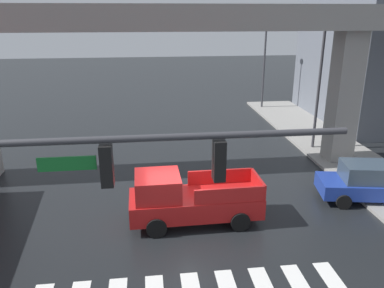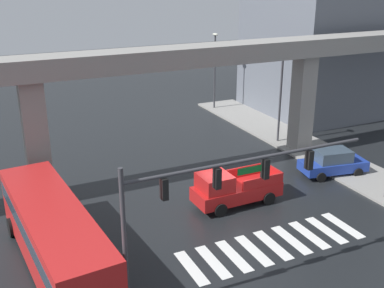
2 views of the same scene
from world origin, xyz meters
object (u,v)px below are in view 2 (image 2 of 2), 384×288
object	(u,v)px
city_bus	(54,233)
sedan_blue	(333,162)
street_lamp_mid_block	(281,85)
street_lamp_far_north	(215,62)
traffic_signal_mast	(214,188)
pickup_truck	(232,189)

from	to	relation	value
city_bus	sedan_blue	world-z (taller)	city_bus
city_bus	street_lamp_mid_block	size ratio (longest dim) A/B	1.52
sedan_blue	city_bus	bearing A→B (deg)	-171.47
city_bus	street_lamp_far_north	distance (m)	27.44
traffic_signal_mast	street_lamp_far_north	distance (m)	27.72
city_bus	sedan_blue	bearing A→B (deg)	8.53
sedan_blue	pickup_truck	bearing A→B (deg)	-173.62
traffic_signal_mast	street_lamp_mid_block	bearing A→B (deg)	46.75
traffic_signal_mast	street_lamp_mid_block	distance (m)	19.05
sedan_blue	traffic_signal_mast	bearing A→B (deg)	-150.33
sedan_blue	street_lamp_mid_block	world-z (taller)	street_lamp_mid_block
pickup_truck	sedan_blue	distance (m)	8.13
city_bus	street_lamp_far_north	world-z (taller)	street_lamp_far_north
pickup_truck	street_lamp_far_north	bearing A→B (deg)	65.01
sedan_blue	traffic_signal_mast	xyz separation A→B (m)	(-12.67, -7.22, 3.83)
traffic_signal_mast	street_lamp_mid_block	size ratio (longest dim) A/B	1.50
city_bus	street_lamp_far_north	xyz separation A→B (m)	(18.60, 19.97, 2.83)
pickup_truck	street_lamp_far_north	world-z (taller)	street_lamp_far_north
traffic_signal_mast	street_lamp_far_north	world-z (taller)	street_lamp_far_north
pickup_truck	street_lamp_far_north	xyz separation A→B (m)	(8.45, 18.14, 3.57)
street_lamp_far_north	traffic_signal_mast	bearing A→B (deg)	-118.09
pickup_truck	city_bus	xyz separation A→B (m)	(-10.15, -1.83, 0.73)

